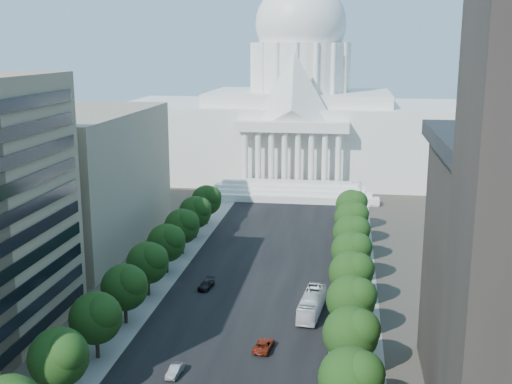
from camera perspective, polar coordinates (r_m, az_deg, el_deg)
The scene contains 29 objects.
road_asphalt at distance 131.59m, azimuth 0.44°, elevation -6.67°, with size 30.00×260.00×0.01m, color black.
sidewalk_left at distance 135.36m, azimuth -7.60°, elevation -6.22°, with size 8.00×260.00×0.02m, color gray.
sidewalk_right at distance 130.52m, azimuth 8.79°, elevation -6.99°, with size 8.00×260.00×0.02m, color gray.
capitol at distance 219.70m, azimuth 3.87°, elevation 6.58°, with size 120.00×56.00×73.00m.
office_block_left_far at distance 150.68m, azimuth -17.40°, elevation 1.18°, with size 38.00×52.00×30.00m, color gray.
tree_l_c at distance 85.58m, azimuth -17.01°, elevation -13.79°, with size 7.79×7.60×9.97m.
tree_l_d at distance 95.47m, azimuth -13.92°, elevation -10.71°, with size 7.79×7.60×9.97m.
tree_l_e at distance 105.80m, azimuth -11.48°, elevation -8.20°, with size 7.79×7.60×9.97m.
tree_l_f at distance 116.45m, azimuth -9.50°, elevation -6.13°, with size 7.79×7.60×9.97m.
tree_l_g at distance 127.34m, azimuth -7.86°, elevation -4.41°, with size 7.79×7.60×9.97m.
tree_l_h at distance 138.42m, azimuth -6.49°, elevation -2.96°, with size 7.79×7.60×9.97m.
tree_l_i at distance 149.64m, azimuth -5.33°, elevation -1.72°, with size 7.79×7.60×9.97m.
tree_l_j at distance 160.97m, azimuth -4.33°, elevation -0.65°, with size 7.79×7.60×9.97m.
tree_r_c at distance 78.29m, azimuth 8.65°, elevation -15.98°, with size 7.79×7.60×9.97m.
tree_r_d at distance 88.99m, azimuth 8.63°, elevation -12.26°, with size 7.79×7.60×9.97m.
tree_r_e at distance 100.00m, azimuth 8.62°, elevation -9.35°, with size 7.79×7.60×9.97m.
tree_r_f at distance 111.21m, azimuth 8.61°, elevation -7.03°, with size 7.79×7.60×9.97m.
tree_r_g at distance 122.56m, azimuth 8.60°, elevation -5.13°, with size 7.79×7.60×9.97m.
tree_r_h at distance 134.03m, azimuth 8.59°, elevation -3.55°, with size 7.79×7.60×9.97m.
tree_r_i at distance 145.59m, azimuth 8.59°, elevation -2.22°, with size 7.79×7.60×9.97m.
tree_r_j at distance 157.21m, azimuth 8.58°, elevation -1.09°, with size 7.79×7.60×9.97m.
streetlight_c at distance 100.45m, azimuth 9.51°, elevation -9.67°, with size 2.61×0.44×9.00m.
streetlight_d at distance 123.92m, azimuth 9.32°, elevation -5.26°, with size 2.61×0.44×9.00m.
streetlight_e at distance 147.90m, azimuth 9.19°, elevation -2.26°, with size 2.61×0.44×9.00m.
streetlight_f at distance 172.16m, azimuth 9.09°, elevation -0.10°, with size 2.61×0.44×9.00m.
car_silver at distance 91.60m, azimuth -7.20°, elevation -15.48°, with size 1.45×4.15×1.37m, color #A2A6AA.
car_red at distance 97.60m, azimuth 0.70°, elevation -13.46°, with size 2.44×5.30×1.47m, color maroon.
car_dark_b at distance 120.57m, azimuth -4.44°, elevation -8.21°, with size 2.04×5.01×1.46m, color black.
city_bus at distance 109.47m, azimuth 4.97°, elevation -9.87°, with size 3.01×12.86×3.58m, color silver.
Camera 1 is at (16.93, -32.83, 44.08)m, focal length 45.00 mm.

